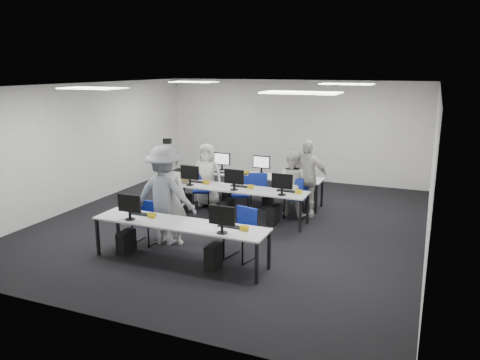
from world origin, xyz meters
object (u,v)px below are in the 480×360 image
at_px(student_0, 170,199).
at_px(chair_5, 205,193).
at_px(student_1, 291,184).
at_px(student_2, 207,175).
at_px(student_3, 306,178).
at_px(desk_mid, 237,190).
at_px(chair_3, 241,201).
at_px(desk_front, 180,225).
at_px(chair_7, 294,203).
at_px(chair_1, 241,243).
at_px(chair_2, 202,197).
at_px(chair_6, 258,197).
at_px(chair_0, 146,230).
at_px(chair_4, 296,205).
at_px(photographer, 165,196).

bearing_deg(student_0, chair_5, -88.37).
xyz_separation_m(student_1, student_2, (-2.15, -0.01, 0.02)).
bearing_deg(student_3, chair_5, 168.12).
distance_m(desk_mid, chair_3, 0.65).
bearing_deg(chair_3, student_1, -7.69).
height_order(desk_front, chair_7, chair_7).
distance_m(chair_3, student_1, 1.29).
bearing_deg(student_3, chair_1, -109.67).
xyz_separation_m(chair_1, student_2, (-2.03, 2.75, 0.49)).
bearing_deg(chair_2, student_2, 56.87).
height_order(desk_front, chair_1, chair_1).
bearing_deg(chair_6, student_3, -17.76).
height_order(chair_2, chair_3, chair_3).
bearing_deg(chair_2, student_3, -9.71).
bearing_deg(chair_3, chair_7, -6.93).
bearing_deg(chair_1, chair_5, 140.21).
bearing_deg(chair_1, chair_0, -166.88).
relative_size(chair_1, student_2, 0.59).
relative_size(chair_2, student_2, 0.54).
relative_size(desk_mid, student_2, 2.05).
bearing_deg(chair_3, chair_0, -129.30).
bearing_deg(student_3, chair_2, 176.84).
distance_m(chair_0, chair_4, 3.53).
height_order(chair_2, chair_5, chair_2).
bearing_deg(desk_mid, chair_7, 33.77).
relative_size(desk_mid, chair_1, 3.48).
distance_m(chair_2, chair_7, 2.27).
relative_size(chair_2, chair_7, 0.89).
relative_size(chair_4, chair_5, 1.12).
xyz_separation_m(chair_3, chair_7, (1.23, 0.25, 0.02)).
relative_size(desk_front, chair_5, 3.89).
bearing_deg(chair_2, student_1, -13.26).
distance_m(chair_5, chair_7, 2.39).
bearing_deg(desk_front, chair_0, 152.46).
relative_size(chair_0, chair_2, 0.97).
bearing_deg(desk_mid, desk_front, -90.00).
xyz_separation_m(desk_front, chair_2, (-1.15, 3.12, -0.42)).
xyz_separation_m(chair_5, student_0, (0.65, -2.76, 0.65)).
distance_m(desk_mid, chair_5, 1.62).
bearing_deg(chair_6, photographer, -123.44).
xyz_separation_m(chair_6, photographer, (-0.88, -2.83, 0.67)).
bearing_deg(student_2, chair_7, -9.76).
bearing_deg(chair_7, chair_6, 155.85).
height_order(desk_mid, chair_5, chair_5).
distance_m(desk_mid, chair_4, 1.42).
relative_size(chair_1, chair_3, 1.07).
height_order(chair_1, photographer, photographer).
bearing_deg(chair_0, chair_5, 93.42).
distance_m(chair_3, chair_6, 0.53).
relative_size(chair_0, student_3, 0.46).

